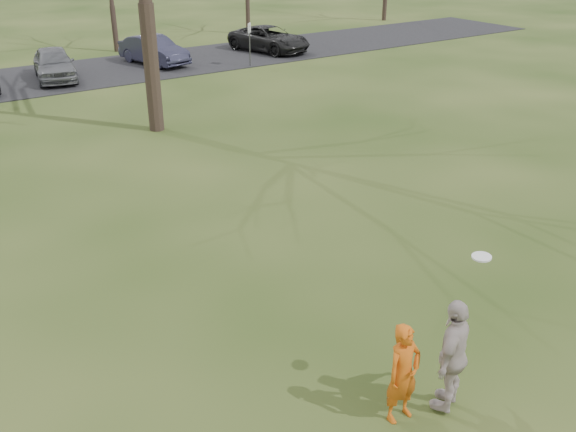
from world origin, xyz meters
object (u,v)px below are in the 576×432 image
at_px(catching_play, 453,354).
at_px(car_6, 269,39).
at_px(player_defender, 403,373).
at_px(car_4, 54,64).
at_px(car_5, 154,50).

bearing_deg(catching_play, car_6, 62.69).
height_order(player_defender, catching_play, catching_play).
distance_m(car_4, car_5, 5.07).
height_order(car_4, car_5, car_4).
bearing_deg(catching_play, car_4, 86.99).
bearing_deg(car_4, car_6, 11.78).
distance_m(car_4, car_6, 11.57).
relative_size(car_4, car_5, 1.01).
distance_m(player_defender, car_4, 24.56).
xyz_separation_m(car_5, catching_play, (-6.34, -25.34, 0.25)).
bearing_deg(catching_play, car_5, 75.96).
height_order(car_4, catching_play, catching_play).
relative_size(car_4, catching_play, 1.69).
relative_size(car_5, car_6, 0.87).
relative_size(player_defender, car_5, 0.38).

